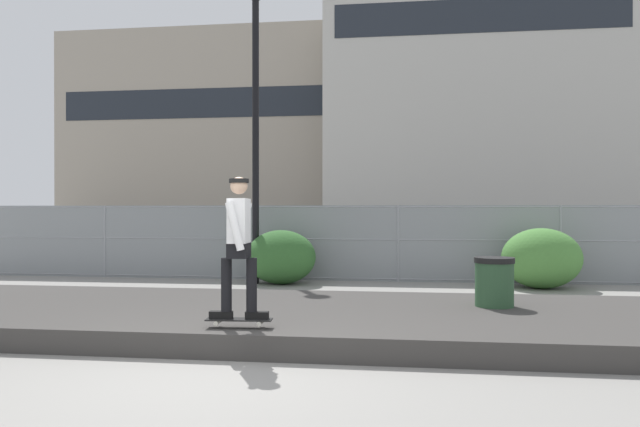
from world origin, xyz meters
name	(u,v)px	position (x,y,z in m)	size (l,w,h in m)	color
ground_plane	(214,377)	(0.00, 0.00, 0.00)	(120.00, 120.00, 0.00)	gray
gravel_berm	(268,318)	(0.00, 2.56, 0.15)	(13.95, 3.86, 0.30)	#3D3A38
skateboard	(239,320)	(-0.01, 1.03, 0.40)	(0.81, 0.25, 0.07)	black
skater	(239,238)	(-0.01, 1.03, 1.39)	(0.73, 0.59, 1.72)	black
chain_fence	(321,243)	(0.00, 8.55, 0.93)	(18.90, 0.06, 1.85)	gray
street_lamp	(256,99)	(-1.45, 7.73, 4.36)	(0.44, 0.44, 7.04)	black
parked_car_near	(237,240)	(-2.85, 11.14, 0.84)	(4.45, 2.05, 1.66)	#B7BABF
parked_car_mid	(457,243)	(3.49, 10.61, 0.84)	(4.48, 2.10, 1.66)	navy
library_building	(235,139)	(-13.99, 50.38, 8.71)	(28.19, 15.67, 17.41)	#9E9384
office_block	(470,75)	(7.65, 43.90, 12.84)	(22.99, 10.74, 25.68)	#B2AFA8
shrub_left	(281,257)	(-0.83, 7.69, 0.63)	(1.64, 1.34, 1.27)	#2D5B28
shrub_center	(542,258)	(5.03, 7.68, 0.67)	(1.73, 1.41, 1.33)	#477F38
trash_bin	(494,292)	(3.31, 3.11, 0.52)	(0.59, 0.59, 1.03)	#2D5133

